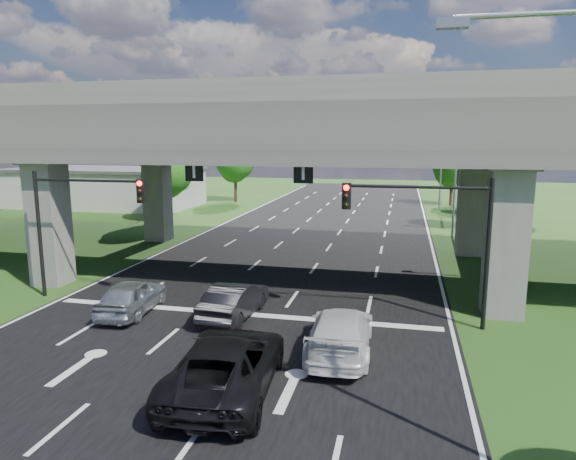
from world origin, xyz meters
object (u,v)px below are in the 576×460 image
at_px(car_dark, 234,301).
at_px(signal_right, 431,224).
at_px(streetlight_beyond, 438,154).
at_px(car_silver, 132,296).
at_px(streetlight_far, 451,161).
at_px(signal_left, 78,211).
at_px(car_trailing, 227,364).
at_px(car_white, 340,332).

bearing_deg(car_dark, signal_right, -169.81).
distance_m(signal_right, streetlight_beyond, 36.17).
bearing_deg(car_silver, signal_right, -178.54).
relative_size(streetlight_far, car_silver, 2.29).
relative_size(signal_left, streetlight_beyond, 0.60).
bearing_deg(car_trailing, car_dark, -78.23).
bearing_deg(car_white, signal_right, -133.05).
bearing_deg(car_silver, streetlight_beyond, -116.21).
height_order(streetlight_beyond, car_trailing, streetlight_beyond).
xyz_separation_m(signal_left, car_trailing, (9.63, -7.08, -3.31)).
distance_m(signal_left, car_silver, 4.94).
bearing_deg(car_trailing, car_white, -134.76).
bearing_deg(signal_left, car_white, -15.76).
distance_m(signal_left, car_dark, 8.56).
height_order(signal_left, streetlight_far, streetlight_far).
distance_m(signal_left, car_trailing, 12.40).
height_order(streetlight_far, car_silver, streetlight_far).
distance_m(streetlight_far, car_silver, 26.43).
xyz_separation_m(signal_left, streetlight_beyond, (17.92, 36.06, 1.66)).
bearing_deg(car_white, signal_left, -17.95).
bearing_deg(car_dark, streetlight_far, -112.40).
bearing_deg(car_trailing, signal_right, -135.25).
height_order(signal_right, car_white, signal_right).
xyz_separation_m(signal_right, car_silver, (-12.35, -1.37, -3.41)).
distance_m(signal_left, car_white, 13.50).
relative_size(signal_left, car_white, 1.13).
bearing_deg(streetlight_beyond, signal_left, -116.43).
xyz_separation_m(signal_left, car_dark, (7.79, -0.94, -3.41)).
relative_size(signal_left, car_dark, 1.33).
bearing_deg(car_white, car_trailing, 47.90).
distance_m(streetlight_far, car_dark, 23.86).
xyz_separation_m(signal_right, car_dark, (-7.85, -0.94, -3.41)).
distance_m(signal_right, car_silver, 12.89).
height_order(streetlight_beyond, car_dark, streetlight_beyond).
distance_m(streetlight_beyond, car_white, 40.28).
bearing_deg(signal_right, car_dark, -173.15).
relative_size(streetlight_far, car_trailing, 1.65).
distance_m(streetlight_far, car_white, 24.73).
height_order(car_silver, car_dark, same).
relative_size(signal_right, car_silver, 1.37).
relative_size(car_silver, car_white, 0.82).
relative_size(streetlight_far, car_white, 1.88).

